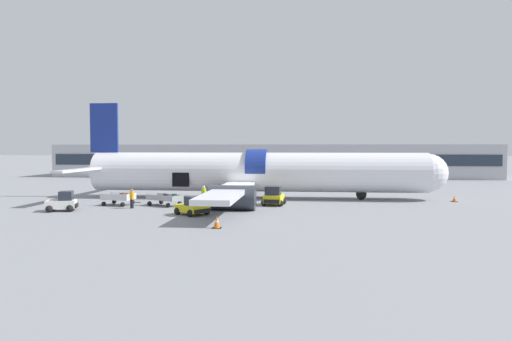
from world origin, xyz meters
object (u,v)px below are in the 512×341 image
at_px(baggage_tug_lead, 274,197).
at_px(ground_crew_loader_b, 218,193).
at_px(ground_crew_loader_a, 204,196).
at_px(baggage_cart_loading, 165,200).
at_px(baggage_tug_mid, 193,207).
at_px(baggage_cart_queued, 120,199).
at_px(baggage_tug_rear, 63,203).
at_px(ground_crew_driver, 132,198).
at_px(airplane, 253,173).

relative_size(baggage_tug_lead, ground_crew_loader_b, 1.53).
bearing_deg(ground_crew_loader_b, ground_crew_loader_a, -103.35).
bearing_deg(baggage_cart_loading, baggage_tug_lead, 7.83).
height_order(baggage_tug_mid, baggage_cart_loading, baggage_tug_mid).
height_order(baggage_tug_mid, baggage_cart_queued, baggage_tug_mid).
bearing_deg(baggage_cart_loading, baggage_cart_queued, -179.45).
bearing_deg(baggage_cart_queued, baggage_tug_rear, -128.10).
distance_m(baggage_cart_queued, ground_crew_driver, 2.58).
height_order(baggage_cart_queued, ground_crew_loader_a, ground_crew_loader_a).
bearing_deg(airplane, ground_crew_loader_b, -125.80).
relative_size(airplane, ground_crew_loader_b, 23.15).
relative_size(airplane, baggage_tug_rear, 14.22).
distance_m(baggage_tug_lead, baggage_tug_rear, 17.62).
xyz_separation_m(baggage_cart_loading, ground_crew_loader_a, (3.47, -0.11, 0.42)).
bearing_deg(baggage_cart_queued, ground_crew_driver, -45.01).
height_order(baggage_cart_loading, baggage_cart_queued, baggage_cart_loading).
xyz_separation_m(baggage_tug_mid, ground_crew_loader_a, (-0.26, 4.93, 0.34)).
xyz_separation_m(baggage_tug_mid, baggage_cart_loading, (-3.73, 5.05, -0.09)).
bearing_deg(baggage_tug_lead, baggage_cart_queued, -174.37).
height_order(airplane, ground_crew_loader_b, airplane).
bearing_deg(ground_crew_loader_b, baggage_tug_lead, -17.04).
distance_m(baggage_tug_rear, ground_crew_loader_a, 11.49).
relative_size(baggage_tug_mid, baggage_cart_queued, 0.79).
relative_size(baggage_tug_mid, baggage_tug_rear, 1.10).
height_order(baggage_tug_mid, ground_crew_driver, ground_crew_driver).
relative_size(baggage_tug_lead, baggage_cart_queued, 0.68).
distance_m(airplane, baggage_tug_mid, 12.45).
distance_m(baggage_tug_mid, ground_crew_loader_b, 7.99).
distance_m(baggage_tug_mid, ground_crew_loader_a, 4.95).
bearing_deg(baggage_tug_mid, baggage_tug_rear, 174.89).
relative_size(baggage_cart_queued, ground_crew_loader_b, 2.25).
bearing_deg(baggage_cart_queued, ground_crew_loader_b, 19.54).
bearing_deg(baggage_cart_queued, baggage_tug_lead, 5.63).
xyz_separation_m(baggage_tug_rear, baggage_cart_loading, (7.31, 4.06, -0.13)).
bearing_deg(ground_crew_loader_a, baggage_tug_mid, -87.02).
relative_size(airplane, baggage_cart_loading, 9.35).
relative_size(baggage_tug_rear, baggage_cart_loading, 0.66).
xyz_separation_m(airplane, baggage_tug_rear, (-14.31, -10.87, -1.91)).
distance_m(airplane, baggage_cart_queued, 13.25).
height_order(baggage_tug_rear, ground_crew_driver, ground_crew_driver).
bearing_deg(baggage_tug_lead, ground_crew_driver, -165.07).
xyz_separation_m(baggage_cart_loading, ground_crew_driver, (-2.35, -1.85, 0.33)).
xyz_separation_m(baggage_tug_mid, ground_crew_driver, (-6.08, 3.20, 0.25)).
distance_m(airplane, ground_crew_driver, 12.85).
xyz_separation_m(airplane, ground_crew_loader_b, (-2.80, -3.89, -1.72)).
bearing_deg(ground_crew_driver, ground_crew_loader_a, 16.61).
bearing_deg(baggage_tug_lead, ground_crew_loader_b, 162.96).
distance_m(baggage_cart_loading, ground_crew_loader_b, 5.12).
xyz_separation_m(airplane, ground_crew_driver, (-9.34, -8.66, -1.71)).
xyz_separation_m(baggage_cart_loading, ground_crew_loader_b, (4.19, 2.92, 0.32)).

